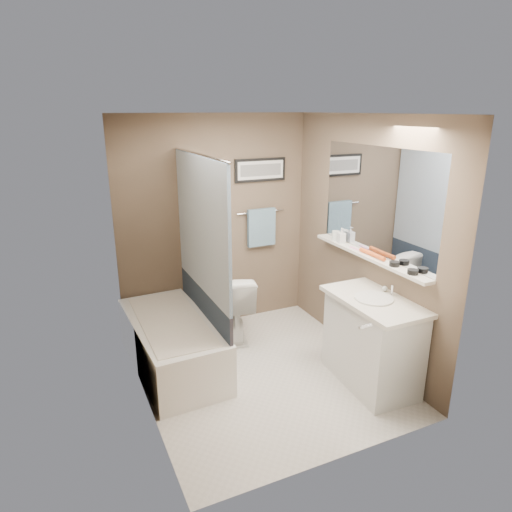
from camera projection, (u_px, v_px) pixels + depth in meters
name	position (u px, v px, depth m)	size (l,w,h in m)	color
ground	(262.00, 373.00, 4.41)	(2.50, 2.50, 0.00)	beige
ceiling	(264.00, 116.00, 3.67)	(2.20, 2.50, 0.04)	white
wall_back	(216.00, 225.00, 5.10)	(2.20, 0.04, 2.40)	brown
wall_front	(344.00, 308.00, 2.97)	(2.20, 0.04, 2.40)	brown
wall_left	(140.00, 273.00, 3.61)	(0.04, 2.50, 2.40)	brown
wall_right	(362.00, 241.00, 4.47)	(0.04, 2.50, 2.40)	brown
tile_surround	(130.00, 277.00, 4.10)	(0.02, 1.55, 2.00)	beige
curtain_rod	(199.00, 155.00, 4.05)	(0.02, 0.02, 1.55)	silver
curtain_upper	(201.00, 226.00, 4.25)	(0.03, 1.45, 1.28)	silver
curtain_lower	(204.00, 306.00, 4.50)	(0.03, 1.45, 0.36)	#273649
mirror	(377.00, 202.00, 4.21)	(0.02, 1.60, 1.00)	silver
shelf	(368.00, 256.00, 4.35)	(0.12, 1.60, 0.03)	silver
towel_bar	(261.00, 212.00, 5.28)	(0.02, 0.02, 0.60)	silver
towel	(261.00, 227.00, 5.31)	(0.34, 0.05, 0.44)	#94C1D7
art_frame	(260.00, 170.00, 5.14)	(0.62, 0.03, 0.26)	black
art_mat	(261.00, 170.00, 5.13)	(0.56, 0.00, 0.20)	white
art_image	(261.00, 170.00, 5.13)	(0.50, 0.00, 0.13)	#595959
door	(408.00, 321.00, 3.24)	(0.80, 0.02, 2.00)	silver
door_handle	(365.00, 327.00, 3.16)	(0.02, 0.02, 0.10)	silver
bathtub	(172.00, 344.00, 4.45)	(0.70, 1.50, 0.50)	white
tub_rim	(171.00, 321.00, 4.37)	(0.56, 1.36, 0.02)	white
toilet	(232.00, 305.00, 5.03)	(0.42, 0.74, 0.75)	white
vanity	(372.00, 343.00, 4.16)	(0.50, 0.90, 0.80)	silver
countertop	(375.00, 301.00, 4.03)	(0.54, 0.96, 0.04)	silver
sink_basin	(374.00, 298.00, 4.01)	(0.34, 0.34, 0.01)	silver
faucet_spout	(392.00, 290.00, 4.08)	(0.02, 0.02, 0.10)	white
faucet_knob	(385.00, 288.00, 4.17)	(0.05, 0.05, 0.05)	silver
candle_bowl_near	(413.00, 272.00, 3.82)	(0.09, 0.09, 0.04)	black
candle_bowl_far	(394.00, 264.00, 4.02)	(0.09, 0.09, 0.04)	black
hair_brush_front	(377.00, 256.00, 4.22)	(0.04, 0.04, 0.22)	#CE501D
hair_brush_back	(368.00, 252.00, 4.33)	(0.04, 0.04, 0.22)	#DF571F
pink_comb	(355.00, 249.00, 4.51)	(0.03, 0.16, 0.01)	pink
glass_jar	(336.00, 236.00, 4.80)	(0.08, 0.08, 0.10)	silver
soap_bottle	(342.00, 235.00, 4.70)	(0.07, 0.07, 0.16)	#999999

